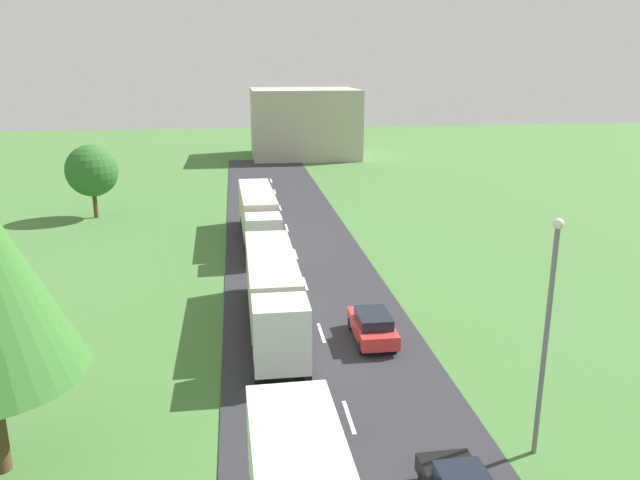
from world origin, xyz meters
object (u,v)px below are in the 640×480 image
object	(u,v)px
truck_second	(273,290)
lamppost_second	(547,329)
car_third	(373,326)
distant_building	(304,123)
truck_third	(258,214)
tree_pine	(92,171)

from	to	relation	value
truck_second	lamppost_second	distance (m)	14.97
car_third	lamppost_second	size ratio (longest dim) A/B	0.48
car_third	distant_building	world-z (taller)	distant_building
truck_third	tree_pine	bearing A→B (deg)	145.50
tree_pine	distant_building	xyz separation A→B (m)	(22.72, 35.74, 0.63)
car_third	distant_building	bearing A→B (deg)	86.72
truck_third	car_third	world-z (taller)	truck_third
distant_building	lamppost_second	bearing A→B (deg)	-89.94
truck_second	distant_building	xyz separation A→B (m)	(8.45, 62.26, 2.74)
car_third	lamppost_second	xyz separation A→B (m)	(3.76, -9.79, 3.93)
tree_pine	distant_building	world-z (taller)	distant_building
lamppost_second	car_third	bearing A→B (deg)	111.03
truck_second	lamppost_second	bearing A→B (deg)	-54.66
tree_pine	distant_building	bearing A→B (deg)	57.56
car_third	tree_pine	bearing A→B (deg)	123.50
truck_third	distant_building	distance (m)	46.36
car_third	lamppost_second	distance (m)	11.20
truck_second	car_third	xyz separation A→B (m)	(4.76, -2.23, -1.29)
lamppost_second	distant_building	size ratio (longest dim) A/B	0.57
lamppost_second	truck_third	bearing A→B (deg)	106.66
truck_third	lamppost_second	distance (m)	30.17
car_third	truck_second	bearing A→B (deg)	154.88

